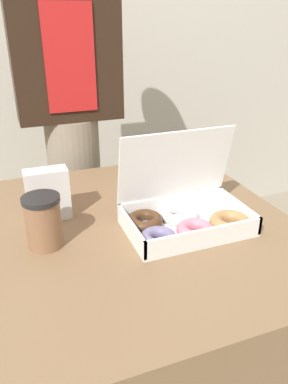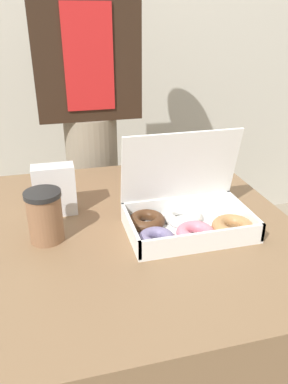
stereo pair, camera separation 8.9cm
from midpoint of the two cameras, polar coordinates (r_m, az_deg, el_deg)
name	(u,v)px [view 2 (the right image)]	position (r m, az deg, el deg)	size (l,w,h in m)	color
wall_back	(77,0)	(2.11, -8.81, 26.89)	(10.00, 0.05, 2.60)	beige
table	(138,326)	(1.23, 1.31, -19.77)	(0.83, 0.88, 0.73)	brown
donut_box	(187,217)	(0.97, 9.17, -3.92)	(0.32, 0.23, 0.25)	white
coffee_cup	(45,216)	(0.93, -12.23, -3.66)	(0.09, 0.09, 0.13)	#8C6042
napkin_holder	(55,190)	(1.05, -11.11, 0.24)	(0.11, 0.06, 0.14)	silver
person_customer	(89,104)	(1.50, -6.70, 13.22)	(0.38, 0.22, 1.66)	gray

